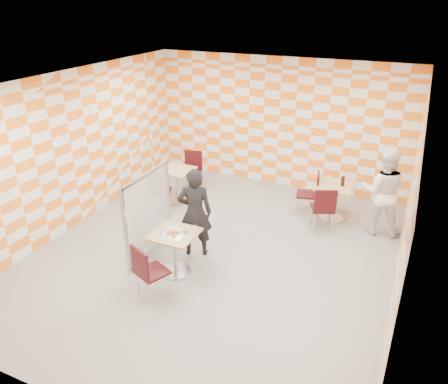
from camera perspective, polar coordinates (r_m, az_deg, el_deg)
name	(u,v)px	position (r m, az deg, el deg)	size (l,w,h in m)	color
room_shell	(227,165)	(7.65, 0.38, 3.49)	(7.00, 7.00, 7.00)	#989893
main_table	(175,246)	(7.19, -6.43, -7.02)	(0.70, 0.70, 0.75)	tan
second_table	(333,196)	(9.08, 14.06, -0.57)	(0.70, 0.70, 0.75)	tan
empty_table	(177,180)	(9.66, -6.19, 1.62)	(0.70, 0.70, 0.75)	tan
chair_main_front	(147,269)	(6.63, -10.06, -9.89)	(0.55, 0.56, 0.92)	#340A0D
chair_second_front	(324,206)	(8.55, 12.90, -1.80)	(0.56, 0.56, 0.92)	#340A0D
chair_second_side	(312,191)	(9.16, 11.39, 0.17)	(0.51, 0.50, 0.92)	#340A0D
chair_empty_near	(160,189)	(9.14, -8.36, 0.36)	(0.56, 0.56, 0.92)	#340A0D
chair_empty_far	(192,167)	(10.22, -4.14, 3.23)	(0.50, 0.51, 0.92)	#340A0D
partition	(148,215)	(7.60, -9.89, -2.94)	(0.08, 1.38, 1.55)	white
man_dark	(195,213)	(7.53, -3.82, -2.71)	(0.59, 0.39, 1.62)	black
man_white	(383,191)	(8.71, 20.07, 0.07)	(0.84, 0.65, 1.72)	white
pizza_on_foil	(174,233)	(7.04, -6.59, -5.29)	(0.40, 0.40, 0.04)	silver
sport_bottle	(329,178)	(9.07, 13.51, 1.75)	(0.06, 0.06, 0.20)	white
soda_bottle	(343,181)	(8.96, 15.25, 1.37)	(0.07, 0.07, 0.23)	black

